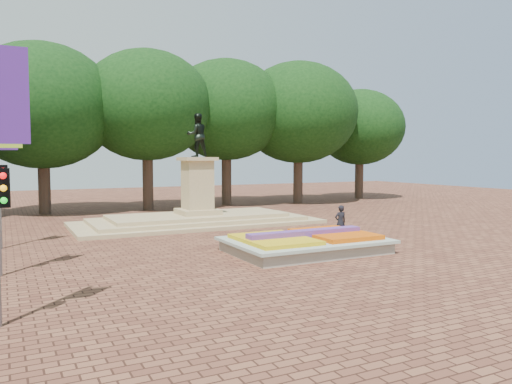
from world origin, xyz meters
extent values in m
plane|color=brown|center=(0.00, 0.00, 0.00)|extent=(90.00, 90.00, 0.00)
cube|color=gray|center=(1.00, -2.00, 0.23)|extent=(6.00, 4.00, 0.45)
cube|color=#B2BDAB|center=(1.00, -2.00, 0.50)|extent=(6.30, 4.30, 0.12)
cube|color=#ED5D0D|center=(2.45, -2.00, 0.63)|extent=(2.60, 3.40, 0.22)
cube|color=gold|center=(-0.45, -2.00, 0.62)|extent=(2.60, 3.40, 0.18)
cube|color=#5D348F|center=(1.00, -2.00, 0.72)|extent=(5.20, 0.55, 0.38)
cube|color=tan|center=(0.00, 8.00, 0.10)|extent=(14.00, 6.00, 0.20)
cube|color=tan|center=(0.00, 8.00, 0.30)|extent=(12.00, 5.00, 0.20)
cube|color=tan|center=(0.00, 8.00, 0.50)|extent=(10.00, 4.00, 0.20)
cube|color=tan|center=(0.00, 8.00, 0.75)|extent=(2.20, 2.20, 0.30)
cube|color=tan|center=(0.00, 8.00, 2.30)|extent=(1.50, 1.50, 2.80)
cube|color=tan|center=(0.00, 8.00, 3.80)|extent=(1.90, 1.90, 0.20)
imported|color=black|center=(0.00, 8.00, 5.15)|extent=(1.22, 0.95, 2.50)
cylinder|color=#392A1F|center=(-8.00, 18.00, 2.00)|extent=(0.80, 0.80, 4.00)
ellipsoid|color=black|center=(-8.00, 18.00, 6.69)|extent=(8.80, 8.80, 7.48)
cylinder|color=#392A1F|center=(-1.00, 18.00, 2.00)|extent=(0.80, 0.80, 4.00)
ellipsoid|color=black|center=(-1.00, 18.00, 6.69)|extent=(8.80, 8.80, 7.48)
cylinder|color=#392A1F|center=(6.00, 18.00, 2.00)|extent=(0.80, 0.80, 4.00)
ellipsoid|color=black|center=(6.00, 18.00, 6.69)|extent=(8.80, 8.80, 7.48)
cylinder|color=#392A1F|center=(13.00, 18.00, 2.00)|extent=(0.80, 0.80, 4.00)
ellipsoid|color=black|center=(13.00, 18.00, 6.69)|extent=(8.80, 8.80, 7.48)
cylinder|color=#392A1F|center=(20.00, 18.00, 2.00)|extent=(0.80, 0.80, 4.00)
ellipsoid|color=black|center=(20.00, 18.00, 6.69)|extent=(8.80, 8.80, 7.48)
cube|color=#4F1F83|center=(-9.75, -6.50, 5.30)|extent=(0.70, 0.04, 2.20)
cube|color=#AFD42A|center=(-9.75, -1.00, 5.30)|extent=(0.70, 0.04, 2.20)
cube|color=#4F1F83|center=(-9.75, 4.50, 5.30)|extent=(0.70, 0.04, 2.20)
cube|color=black|center=(-10.00, -6.50, 3.20)|extent=(0.28, 0.18, 0.90)
cube|color=black|center=(-10.00, -1.00, 3.20)|extent=(0.28, 0.18, 0.90)
imported|color=black|center=(4.25, -0.01, 0.81)|extent=(0.62, 0.43, 1.62)
camera|label=1|loc=(-9.99, -19.19, 3.90)|focal=35.00mm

